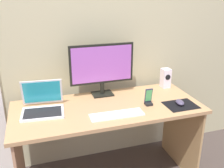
# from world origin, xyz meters

# --- Properties ---
(wall_back) EXTENTS (6.00, 0.04, 2.50)m
(wall_back) POSITION_xyz_m (0.00, 0.42, 1.25)
(wall_back) COLOR #BAB48C
(wall_back) RESTS_ON ground_plane
(desk) EXTENTS (1.50, 0.64, 0.73)m
(desk) POSITION_xyz_m (0.00, 0.00, 0.58)
(desk) COLOR tan
(desk) RESTS_ON ground_plane
(monitor) EXTENTS (0.56, 0.14, 0.45)m
(monitor) POSITION_xyz_m (0.02, 0.24, 0.98)
(monitor) COLOR black
(monitor) RESTS_ON desk
(speaker_right) EXTENTS (0.08, 0.08, 0.18)m
(speaker_right) POSITION_xyz_m (0.64, 0.23, 0.82)
(speaker_right) COLOR white
(speaker_right) RESTS_ON desk
(laptop) EXTENTS (0.33, 0.30, 0.23)m
(laptop) POSITION_xyz_m (-0.49, 0.06, 0.77)
(laptop) COLOR white
(laptop) RESTS_ON desk
(keyboard_external) EXTENTS (0.41, 0.13, 0.01)m
(keyboard_external) POSITION_xyz_m (0.02, -0.17, 0.73)
(keyboard_external) COLOR white
(keyboard_external) RESTS_ON desk
(mousepad) EXTENTS (0.25, 0.20, 0.00)m
(mousepad) POSITION_xyz_m (0.57, -0.16, 0.73)
(mousepad) COLOR black
(mousepad) RESTS_ON desk
(mouse) EXTENTS (0.08, 0.11, 0.04)m
(mouse) POSITION_xyz_m (0.56, -0.15, 0.75)
(mouse) COLOR #48415B
(mouse) RESTS_ON mousepad
(phone_in_dock) EXTENTS (0.06, 0.05, 0.14)m
(phone_in_dock) POSITION_xyz_m (0.32, -0.08, 0.78)
(phone_in_dock) COLOR black
(phone_in_dock) RESTS_ON desk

